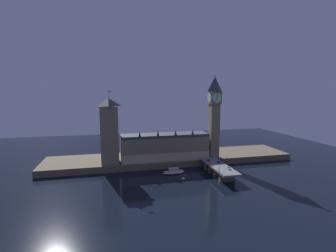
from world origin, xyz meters
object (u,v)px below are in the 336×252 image
(car_southbound_trail, at_px, (219,162))
(boat_upstream, at_px, (174,172))
(car_southbound_lead, at_px, (229,168))
(pedestrian_near_rail, at_px, (218,170))
(pedestrian_far_rail, at_px, (204,159))
(car_northbound_lead, at_px, (209,160))
(street_lamp_mid, at_px, (226,160))
(clock_tower, at_px, (214,114))
(victoria_tower, at_px, (109,131))
(street_lamp_near, at_px, (219,167))

(car_southbound_trail, height_order, boat_upstream, car_southbound_trail)
(car_southbound_lead, distance_m, boat_upstream, 41.53)
(pedestrian_near_rail, xyz_separation_m, pedestrian_far_rail, (0.00, 27.43, 0.05))
(car_northbound_lead, distance_m, car_southbound_lead, 23.95)
(car_southbound_trail, distance_m, street_lamp_mid, 6.82)
(car_southbound_trail, bearing_deg, clock_tower, 77.11)
(car_southbound_lead, distance_m, pedestrian_near_rail, 8.94)
(boat_upstream, bearing_deg, car_northbound_lead, 6.41)
(car_southbound_lead, xyz_separation_m, street_lamp_mid, (3.34, 10.42, 3.27))
(victoria_tower, distance_m, pedestrian_near_rail, 90.64)
(car_northbound_lead, distance_m, street_lamp_near, 27.90)
(car_southbound_lead, bearing_deg, pedestrian_near_rail, -170.18)
(clock_tower, xyz_separation_m, car_southbound_trail, (-5.84, -25.55, -35.57))
(clock_tower, relative_size, car_southbound_lead, 16.87)
(victoria_tower, relative_size, street_lamp_mid, 9.24)
(car_southbound_lead, xyz_separation_m, street_lamp_near, (-9.21, -4.30, 3.09))
(car_northbound_lead, xyz_separation_m, street_lamp_mid, (9.21, -12.80, 3.37))
(street_lamp_mid, bearing_deg, pedestrian_near_rail, -135.47)
(victoria_tower, relative_size, pedestrian_near_rail, 35.36)
(clock_tower, distance_m, street_lamp_near, 57.68)
(clock_tower, relative_size, street_lamp_mid, 11.35)
(clock_tower, relative_size, street_lamp_near, 11.89)
(car_southbound_trail, xyz_separation_m, street_lamp_near, (-9.21, -19.69, 3.09))
(car_southbound_trail, distance_m, boat_upstream, 36.76)
(car_northbound_lead, relative_size, street_lamp_near, 0.66)
(victoria_tower, bearing_deg, pedestrian_far_rail, -13.52)
(victoria_tower, bearing_deg, street_lamp_mid, -21.05)
(car_southbound_trail, bearing_deg, car_southbound_lead, -90.00)
(car_northbound_lead, height_order, pedestrian_far_rail, pedestrian_far_rail)
(car_northbound_lead, height_order, boat_upstream, car_northbound_lead)
(victoria_tower, xyz_separation_m, car_southbound_trail, (83.60, -28.50, -23.81))
(pedestrian_near_rail, distance_m, street_lamp_mid, 17.31)
(car_northbound_lead, height_order, street_lamp_near, street_lamp_near)
(car_northbound_lead, xyz_separation_m, boat_upstream, (-30.05, -3.38, -6.29))
(car_northbound_lead, bearing_deg, victoria_tower, 165.11)
(car_southbound_trail, bearing_deg, street_lamp_mid, -56.11)
(victoria_tower, relative_size, car_southbound_lead, 13.73)
(clock_tower, bearing_deg, car_northbound_lead, -123.48)
(victoria_tower, xyz_separation_m, car_southbound_lead, (83.60, -43.88, -23.81))
(car_southbound_lead, xyz_separation_m, boat_upstream, (-35.92, 19.84, -6.38))
(street_lamp_mid, bearing_deg, car_southbound_trail, 123.89)
(street_lamp_mid, bearing_deg, victoria_tower, 158.95)
(clock_tower, distance_m, boat_upstream, 62.84)
(clock_tower, relative_size, car_northbound_lead, 17.94)
(car_southbound_trail, xyz_separation_m, street_lamp_mid, (3.34, -4.97, 3.27))
(car_northbound_lead, bearing_deg, boat_upstream, -173.59)
(car_southbound_trail, bearing_deg, boat_upstream, 172.93)
(street_lamp_mid, bearing_deg, car_northbound_lead, 125.73)
(car_northbound_lead, xyz_separation_m, pedestrian_far_rail, (-2.94, 2.69, 0.31))
(pedestrian_far_rail, distance_m, street_lamp_near, 30.34)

